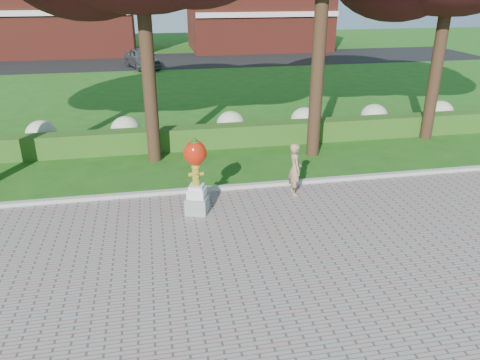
{
  "coord_description": "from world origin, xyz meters",
  "views": [
    {
      "loc": [
        -1.99,
        -9.37,
        5.65
      ],
      "look_at": [
        0.02,
        1.0,
        1.16
      ],
      "focal_mm": 35.0,
      "sensor_mm": 36.0,
      "label": 1
    }
  ],
  "objects": [
    {
      "name": "curb",
      "position": [
        0.0,
        3.0,
        0.07
      ],
      "size": [
        40.0,
        0.18,
        0.15
      ],
      "primitive_type": "cube",
      "color": "#ADADA5",
      "rests_on": "ground"
    },
    {
      "name": "building_right",
      "position": [
        8.0,
        34.0,
        3.2
      ],
      "size": [
        12.0,
        8.0,
        6.4
      ],
      "primitive_type": "cube",
      "color": "maroon",
      "rests_on": "ground"
    },
    {
      "name": "ground",
      "position": [
        0.0,
        0.0,
        0.0
      ],
      "size": [
        100.0,
        100.0,
        0.0
      ],
      "primitive_type": "plane",
      "color": "#205515",
      "rests_on": "ground"
    },
    {
      "name": "hydrangea_row",
      "position": [
        0.57,
        8.0,
        0.55
      ],
      "size": [
        20.1,
        1.1,
        0.99
      ],
      "color": "#B6BB8F",
      "rests_on": "ground"
    },
    {
      "name": "lawn_hedge",
      "position": [
        0.0,
        7.0,
        0.4
      ],
      "size": [
        24.0,
        0.7,
        0.8
      ],
      "primitive_type": "cube",
      "color": "#264E16",
      "rests_on": "ground"
    },
    {
      "name": "parked_car",
      "position": [
        -2.41,
        25.01,
        0.71
      ],
      "size": [
        2.83,
        4.33,
        1.37
      ],
      "primitive_type": "imported",
      "rotation": [
        0.0,
        0.0,
        0.33
      ],
      "color": "#464A4E",
      "rests_on": "street"
    },
    {
      "name": "street",
      "position": [
        0.0,
        28.0,
        0.01
      ],
      "size": [
        50.0,
        8.0,
        0.02
      ],
      "primitive_type": "cube",
      "color": "black",
      "rests_on": "ground"
    },
    {
      "name": "building_left",
      "position": [
        -10.0,
        34.0,
        3.5
      ],
      "size": [
        14.0,
        8.0,
        7.0
      ],
      "primitive_type": "cube",
      "color": "maroon",
      "rests_on": "ground"
    },
    {
      "name": "woman",
      "position": [
        1.84,
        2.32,
        0.8
      ],
      "size": [
        0.37,
        0.56,
        1.52
      ],
      "primitive_type": "imported",
      "rotation": [
        0.0,
        0.0,
        1.56
      ],
      "color": "#A2795C",
      "rests_on": "walkway"
    },
    {
      "name": "hydrant_sculpture",
      "position": [
        -1.0,
        1.68,
        1.12
      ],
      "size": [
        0.7,
        0.7,
        2.04
      ],
      "rotation": [
        0.0,
        0.0,
        -0.33
      ],
      "color": "gray",
      "rests_on": "walkway"
    }
  ]
}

